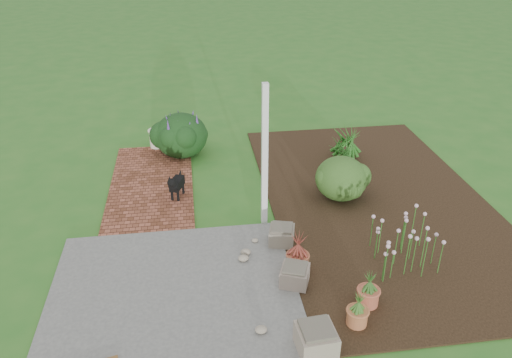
{
  "coord_description": "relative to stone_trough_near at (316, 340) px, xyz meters",
  "views": [
    {
      "loc": [
        -0.86,
        -7.11,
        4.78
      ],
      "look_at": [
        0.2,
        0.4,
        0.7
      ],
      "focal_mm": 35.0,
      "sensor_mm": 36.0,
      "label": 1
    }
  ],
  "objects": [
    {
      "name": "cream_ceramic_urn",
      "position": [
        -2.13,
        6.33,
        0.05
      ],
      "size": [
        0.33,
        0.33,
        0.41
      ],
      "primitive_type": "cylinder",
      "rotation": [
        0.0,
        0.0,
        0.08
      ],
      "color": "beige",
      "rests_on": "brick_path"
    },
    {
      "name": "terracotta_pot_small_right",
      "position": [
        0.9,
        0.69,
        -0.04
      ],
      "size": [
        0.31,
        0.31,
        0.25
      ],
      "primitive_type": "cylinder",
      "rotation": [
        0.0,
        0.0,
        0.07
      ],
      "color": "#B0563B",
      "rests_on": "garden_bed"
    },
    {
      "name": "stone_trough_far",
      "position": [
        0.0,
        2.26,
        -0.02
      ],
      "size": [
        0.48,
        0.48,
        0.26
      ],
      "primitive_type": "cube",
      "rotation": [
        0.0,
        0.0,
        -0.27
      ],
      "color": "#726B58",
      "rests_on": "concrete_patio"
    },
    {
      "name": "evergreen_shrub",
      "position": [
        1.36,
        3.58,
        0.25
      ],
      "size": [
        1.04,
        1.04,
        0.82
      ],
      "primitive_type": "ellipsoid",
      "rotation": [
        0.0,
        0.0,
        0.08
      ],
      "color": "#1E3F13",
      "rests_on": "garden_bed"
    },
    {
      "name": "ground",
      "position": [
        -0.48,
        2.85,
        -0.19
      ],
      "size": [
        80.0,
        80.0,
        0.0
      ],
      "primitive_type": "plane",
      "color": "#2A6921",
      "rests_on": "ground"
    },
    {
      "name": "brick_path",
      "position": [
        -2.18,
        4.6,
        -0.17
      ],
      "size": [
        1.6,
        3.5,
        0.04
      ],
      "primitive_type": "cube",
      "color": "#5C301D",
      "rests_on": "ground"
    },
    {
      "name": "stone_trough_near",
      "position": [
        0.0,
        0.0,
        0.0
      ],
      "size": [
        0.49,
        0.49,
        0.3
      ],
      "primitive_type": "cube",
      "rotation": [
        0.0,
        0.0,
        0.07
      ],
      "color": "gray",
      "rests_on": "concrete_patio"
    },
    {
      "name": "purple_flowering_bush",
      "position": [
        -1.56,
        5.91,
        0.3
      ],
      "size": [
        1.33,
        1.33,
        0.98
      ],
      "primitive_type": "ellipsoid",
      "rotation": [
        0.0,
        0.0,
        -0.17
      ],
      "color": "black",
      "rests_on": "ground"
    },
    {
      "name": "agapanthus_clump_back",
      "position": [
        1.72,
        4.69,
        0.23
      ],
      "size": [
        1.09,
        1.09,
        0.78
      ],
      "primitive_type": null,
      "rotation": [
        0.0,
        0.0,
        -0.3
      ],
      "color": "#0B3A12",
      "rests_on": "garden_bed"
    },
    {
      "name": "pink_flower_patch",
      "position": [
        1.77,
        1.53,
        0.2
      ],
      "size": [
        1.14,
        1.14,
        0.73
      ],
      "primitive_type": null,
      "rotation": [
        0.0,
        0.0,
        -0.01
      ],
      "color": "#113D0F",
      "rests_on": "garden_bed"
    },
    {
      "name": "stone_trough_mid",
      "position": [
        0.0,
        1.25,
        -0.02
      ],
      "size": [
        0.5,
        0.5,
        0.26
      ],
      "primitive_type": "cube",
      "rotation": [
        0.0,
        0.0,
        -0.38
      ],
      "color": "gray",
      "rests_on": "concrete_patio"
    },
    {
      "name": "garden_bed",
      "position": [
        2.02,
        3.35,
        -0.18
      ],
      "size": [
        4.0,
        7.0,
        0.03
      ],
      "primitive_type": "cube",
      "color": "black",
      "rests_on": "ground"
    },
    {
      "name": "agapanthus_clump_front",
      "position": [
        1.95,
        5.2,
        0.26
      ],
      "size": [
        1.07,
        1.07,
        0.85
      ],
      "primitive_type": null,
      "rotation": [
        0.0,
        0.0,
        -0.12
      ],
      "color": "#113A0F",
      "rests_on": "garden_bed"
    },
    {
      "name": "black_dog",
      "position": [
        -1.68,
        3.94,
        0.15
      ],
      "size": [
        0.31,
        0.56,
        0.5
      ],
      "rotation": [
        0.0,
        0.0,
        -0.35
      ],
      "color": "black",
      "rests_on": "brick_path"
    },
    {
      "name": "concrete_patio",
      "position": [
        -1.73,
        1.1,
        -0.17
      ],
      "size": [
        3.5,
        3.5,
        0.04
      ],
      "primitive_type": "cube",
      "color": "#5B5B59",
      "rests_on": "ground"
    },
    {
      "name": "terracotta_pot_bronze",
      "position": [
        0.11,
        1.57,
        -0.03
      ],
      "size": [
        0.39,
        0.39,
        0.27
      ],
      "primitive_type": "cylinder",
      "rotation": [
        0.0,
        0.0,
        0.22
      ],
      "color": "#9B5134",
      "rests_on": "garden_bed"
    },
    {
      "name": "veranda_post",
      "position": [
        -0.18,
        2.95,
        1.06
      ],
      "size": [
        0.1,
        0.1,
        2.5
      ],
      "primitive_type": "cube",
      "color": "white",
      "rests_on": "ground"
    },
    {
      "name": "terracotta_pot_small_left",
      "position": [
        0.64,
        0.36,
        -0.05
      ],
      "size": [
        0.36,
        0.36,
        0.23
      ],
      "primitive_type": "cylinder",
      "rotation": [
        0.0,
        0.0,
        0.42
      ],
      "color": "#AE643B",
      "rests_on": "garden_bed"
    }
  ]
}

